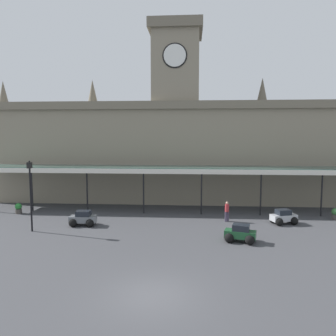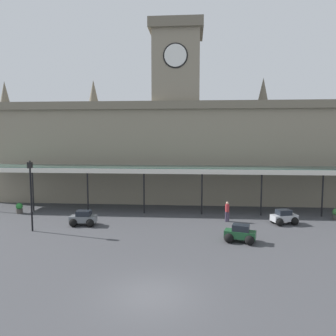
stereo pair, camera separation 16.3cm
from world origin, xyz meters
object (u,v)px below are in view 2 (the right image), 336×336
Objects in this scene: car_silver_sedan at (284,218)px; car_grey_sedan at (83,219)px; pedestrian_near_entrance at (227,211)px; planter_forecourt_centre at (336,214)px; victorian_lamppost at (31,188)px; car_green_sedan at (240,235)px; planter_near_kerb at (19,208)px.

car_grey_sedan is at bearing -174.24° from car_silver_sedan.
pedestrian_near_entrance is 9.38m from planter_forecourt_centre.
car_silver_sedan is at bearing 10.16° from victorian_lamppost.
victorian_lamppost is (-19.29, -3.46, 2.77)m from car_silver_sedan.
planter_forecourt_centre is (24.08, 5.24, -2.78)m from victorian_lamppost.
pedestrian_near_entrance is (-4.48, 0.48, 0.41)m from car_silver_sedan.
car_silver_sedan is 5.12m from planter_forecourt_centre.
victorian_lamppost is at bearing -167.71° from planter_forecourt_centre.
car_silver_sedan is 19.79m from victorian_lamppost.
victorian_lamppost is 5.53× the size of planter_forecourt_centre.
car_green_sedan is 6.34m from car_silver_sedan.
car_green_sedan is 2.30× the size of planter_near_kerb.
victorian_lamppost is (-14.80, -3.94, 2.36)m from pedestrian_near_entrance.
car_green_sedan is at bearing -5.05° from victorian_lamppost.
car_silver_sedan is 2.31× the size of planter_forecourt_centre.
car_silver_sedan is (4.14, 4.79, 0.00)m from car_green_sedan.
car_grey_sedan is (-11.87, 3.18, 0.00)m from car_green_sedan.
car_grey_sedan is 0.39× the size of victorian_lamppost.
car_grey_sedan is 1.24× the size of pedestrian_near_entrance.
planter_near_kerb is (-7.22, 3.52, -0.01)m from car_grey_sedan.
pedestrian_near_entrance is 1.74× the size of planter_forecourt_centre.
planter_near_kerb is at bearing 179.75° from planter_forecourt_centre.
planter_forecourt_centre and planter_near_kerb have the same top height.
car_silver_sedan is 2.31× the size of planter_near_kerb.
planter_near_kerb is at bearing 153.99° from car_grey_sedan.
car_grey_sedan is 0.93× the size of car_silver_sedan.
car_green_sedan and car_grey_sedan have the same top height.
car_silver_sedan is at bearing 5.76° from car_grey_sedan.
pedestrian_near_entrance is at bearing 93.69° from car_green_sedan.
car_green_sedan is 1.32× the size of pedestrian_near_entrance.
car_grey_sedan is at bearing -169.71° from pedestrian_near_entrance.
car_silver_sedan is at bearing -6.08° from pedestrian_near_entrance.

